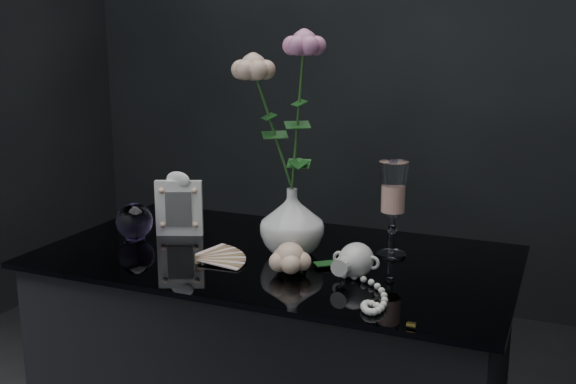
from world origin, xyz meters
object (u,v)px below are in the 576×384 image
at_px(picture_frame, 179,204).
at_px(loose_rose, 290,258).
at_px(pearl_jar, 356,259).
at_px(vase, 292,222).
at_px(paperweight, 134,221).
at_px(wine_glass, 393,209).

relative_size(picture_frame, loose_rose, 0.83).
bearing_deg(picture_frame, pearl_jar, -35.19).
bearing_deg(pearl_jar, vase, 157.32).
bearing_deg(pearl_jar, loose_rose, -161.95).
height_order(picture_frame, loose_rose, picture_frame).
height_order(paperweight, loose_rose, paperweight).
bearing_deg(pearl_jar, wine_glass, 80.71).
bearing_deg(wine_glass, vase, -160.04).
height_order(vase, loose_rose, vase).
xyz_separation_m(vase, picture_frame, (-0.31, 0.03, 0.00)).
bearing_deg(picture_frame, wine_glass, -17.14).
xyz_separation_m(picture_frame, loose_rose, (0.36, -0.15, -0.05)).
xyz_separation_m(wine_glass, paperweight, (-0.60, -0.12, -0.06)).
relative_size(loose_rose, pearl_jar, 0.74).
height_order(picture_frame, paperweight, picture_frame).
bearing_deg(paperweight, pearl_jar, -4.04).
distance_m(paperweight, loose_rose, 0.45).
relative_size(vase, pearl_jar, 0.58).
bearing_deg(loose_rose, vase, 101.06).
relative_size(wine_glass, loose_rose, 1.11).
xyz_separation_m(wine_glass, loose_rose, (-0.16, -0.20, -0.07)).
bearing_deg(paperweight, vase, 6.14).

